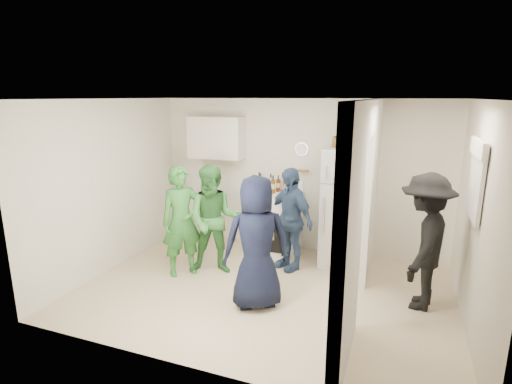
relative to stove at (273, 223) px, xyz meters
The scene contains 36 objects.
floor 1.50m from the stove, 76.84° to the right, with size 4.80×4.80×0.00m, color #CBB18F.
wall_back 0.87m from the stove, 45.86° to the left, with size 4.80×4.80×0.00m, color silver.
wall_front 3.17m from the stove, 84.04° to the right, with size 4.80×4.80×0.00m, color silver.
wall_left 2.60m from the stove, 146.63° to the right, with size 3.40×3.40×0.00m, color silver.
wall_right 3.13m from the stove, 26.73° to the right, with size 3.40×3.40×0.00m, color silver.
ceiling 2.44m from the stove, 76.84° to the right, with size 4.80×4.80×0.00m, color white.
partition_pier_back 1.71m from the stove, 10.07° to the right, with size 0.12×1.20×2.50m, color silver.
partition_pier_front 2.99m from the stove, 58.39° to the right, with size 0.12×1.20×2.50m, color silver.
partition_header 2.72m from the stove, 42.02° to the right, with size 0.12×1.00×0.40m, color silver.
stove is the anchor object (origin of this frame).
upper_cabinet 1.73m from the stove, behind, with size 0.95×0.34×0.70m, color silver.
fridge 1.26m from the stove, ahead, with size 0.74×0.72×1.80m, color silver.
wicker_basket 1.75m from the stove, ahead, with size 0.35×0.25×0.15m, color brown.
blue_bowl 1.86m from the stove, ahead, with size 0.24×0.24×0.11m, color #152295.
yellow_cup_stack_top 2.01m from the stove, ahead, with size 0.09×0.09×0.25m, color yellow.
wall_clock 1.29m from the stove, 39.94° to the left, with size 0.22×0.22×0.03m, color white.
spice_shelf 0.94m from the stove, 41.16° to the left, with size 0.35×0.08×0.03m, color olive.
nook_window 3.16m from the stove, 23.43° to the right, with size 0.03×0.70×0.80m, color black.
nook_window_frame 3.14m from the stove, 23.54° to the right, with size 0.04×0.76×0.86m, color white.
nook_valance 3.27m from the stove, 23.74° to the right, with size 0.04×0.82×0.18m, color white.
yellow_cup_stack_stove 0.68m from the stove, 118.61° to the right, with size 0.09×0.09×0.25m, color yellow.
red_cup 0.64m from the stove, 42.27° to the right, with size 0.09×0.09×0.12m, color #B80C1E.
person_green_left 1.61m from the stove, 127.76° to the right, with size 0.58×0.38×1.59m, color #30762F.
person_green_center 1.22m from the stove, 117.80° to the right, with size 0.78×0.61×1.60m, color #3C883C.
person_denim 0.72m from the stove, 50.45° to the right, with size 0.90×0.38×1.54m, color #354774.
person_navy 1.81m from the stove, 78.47° to the right, with size 0.80×0.52×1.64m, color black.
person_nook 2.49m from the stove, 24.97° to the right, with size 1.08×0.62×1.67m, color black.
bottle_a 0.73m from the stove, 157.95° to the left, with size 0.08×0.08×0.30m, color #736417.
bottle_b 0.70m from the stove, 155.23° to the right, with size 0.08×0.08×0.32m, color #204617.
bottle_c 0.67m from the stove, 124.78° to the left, with size 0.07×0.07×0.28m, color #ABB3B9.
bottle_d 0.66m from the stove, 83.41° to the right, with size 0.07×0.07×0.29m, color #5B390F.
bottle_e 0.69m from the stove, 64.71° to the left, with size 0.06×0.06×0.30m, color #9DA0AE.
bottle_f 0.69m from the stove, ahead, with size 0.07×0.07×0.31m, color black.
bottle_g 0.71m from the stove, 30.51° to the left, with size 0.08×0.08×0.28m, color olive.
bottle_h 0.72m from the stove, 155.65° to the right, with size 0.07×0.07×0.25m, color #9FA3AA.
bottle_i 0.65m from the stove, 64.00° to the left, with size 0.07×0.07×0.27m, color #5B290F.
Camera 1 is at (1.61, -4.59, 2.54)m, focal length 28.00 mm.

